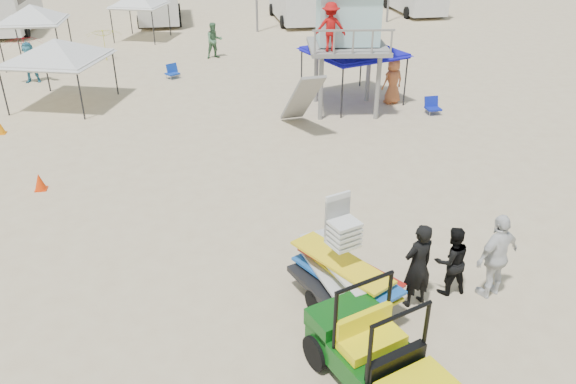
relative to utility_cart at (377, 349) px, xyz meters
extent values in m
plane|color=beige|center=(-1.07, 1.92, -0.89)|extent=(140.00, 140.00, 0.00)
cube|color=#0B4810|center=(0.02, 0.04, -0.34)|extent=(2.01, 2.78, 0.44)
cube|color=yellow|center=(0.02, 0.04, -0.07)|extent=(1.31, 1.05, 0.24)
cube|color=black|center=(0.02, 2.34, -0.40)|extent=(1.92, 2.30, 0.12)
cylinder|color=black|center=(-0.55, 2.34, -0.63)|extent=(0.37, 0.56, 0.52)
imported|color=black|center=(1.52, 2.04, 0.05)|extent=(0.78, 0.62, 1.87)
imported|color=black|center=(2.37, 2.29, -0.11)|extent=(0.78, 0.62, 1.55)
imported|color=white|center=(3.22, 2.04, 0.06)|extent=(1.21, 0.83, 1.90)
cylinder|color=gray|center=(2.30, 12.79, 0.31)|extent=(0.17, 0.17, 2.39)
cube|color=gray|center=(3.35, 13.85, 1.58)|extent=(3.26, 3.26, 0.15)
cube|color=#ADDDDF|center=(3.35, 14.14, 2.70)|extent=(2.46, 2.22, 2.01)
imported|color=#B20F0F|center=(2.58, 12.89, 2.50)|extent=(1.09, 0.62, 1.68)
cylinder|color=black|center=(2.42, 13.35, 0.13)|extent=(0.06, 0.06, 2.04)
pyramid|color=#110FAA|center=(3.92, 14.85, 1.90)|extent=(4.00, 4.00, 0.80)
cube|color=#110FAA|center=(3.92, 14.85, 1.10)|extent=(4.00, 4.00, 0.18)
cylinder|color=black|center=(-9.09, 14.98, 0.05)|extent=(0.06, 0.06, 1.88)
pyramid|color=silver|center=(-7.55, 16.52, 1.75)|extent=(4.11, 4.11, 0.80)
cube|color=silver|center=(-7.55, 16.52, 0.95)|extent=(4.11, 4.11, 0.18)
cylinder|color=black|center=(-11.07, 21.87, 0.19)|extent=(0.06, 0.06, 2.16)
pyramid|color=silver|center=(-9.77, 23.18, 2.03)|extent=(2.91, 2.91, 0.80)
cube|color=silver|center=(-9.77, 23.18, 1.23)|extent=(2.91, 2.91, 0.18)
cylinder|color=black|center=(-6.23, 26.86, 0.10)|extent=(0.06, 0.06, 1.98)
cube|color=silver|center=(-4.99, 28.11, 1.04)|extent=(3.41, 3.41, 0.18)
imported|color=red|center=(-10.11, 21.99, -0.06)|extent=(2.17, 2.20, 1.66)
imported|color=#CCD312|center=(-6.59, 23.36, -0.09)|extent=(2.46, 2.45, 1.60)
cone|color=#FA3907|center=(-7.04, 8.79, -0.64)|extent=(0.34, 0.34, 0.50)
cone|color=orange|center=(-9.31, 13.59, -0.64)|extent=(0.34, 0.34, 0.50)
cube|color=#0F37A9|center=(-3.31, 19.49, -0.67)|extent=(0.73, 0.71, 0.06)
cube|color=#0F37A9|center=(-3.31, 19.73, -0.47)|extent=(0.55, 0.44, 0.44)
cylinder|color=#B2B2B7|center=(-3.53, 19.29, -0.79)|extent=(0.03, 0.03, 0.20)
cube|color=#0E1EA2|center=(6.56, 12.71, -0.67)|extent=(0.55, 0.51, 0.06)
cube|color=#0E1EA2|center=(6.56, 12.95, -0.47)|extent=(0.54, 0.18, 0.44)
cylinder|color=#B2B2B7|center=(6.34, 12.51, -0.79)|extent=(0.03, 0.03, 0.20)
cube|color=#101AB3|center=(2.46, 15.89, -0.67)|extent=(0.74, 0.74, 0.06)
cube|color=#101AB3|center=(2.46, 16.13, -0.47)|extent=(0.51, 0.50, 0.44)
cylinder|color=#B2B2B7|center=(2.24, 15.69, -0.79)|extent=(0.03, 0.03, 0.20)
cube|color=silver|center=(-13.07, 31.92, 0.86)|extent=(2.50, 6.80, 3.00)
cylinder|color=black|center=(-5.32, 31.34, -0.49)|extent=(0.25, 0.80, 0.80)
cylinder|color=black|center=(3.68, 29.68, -0.49)|extent=(0.25, 0.80, 0.80)
cylinder|color=black|center=(12.68, 31.30, -0.49)|extent=(0.25, 0.80, 0.80)
imported|color=#BF6636|center=(5.44, 14.28, 0.03)|extent=(1.02, 0.81, 1.83)
imported|color=teal|center=(-9.51, 20.06, 0.01)|extent=(1.68, 0.59, 1.79)
imported|color=#A0D14E|center=(6.58, 30.41, -0.08)|extent=(0.68, 0.55, 1.62)
imported|color=#487951|center=(-1.11, 22.91, 0.01)|extent=(1.01, 0.87, 1.80)
camera|label=1|loc=(-2.69, -6.52, 6.51)|focal=35.00mm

